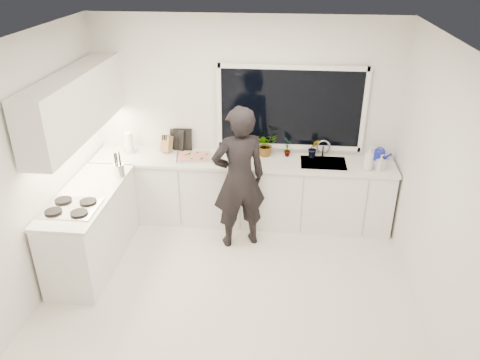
# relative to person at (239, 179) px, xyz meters

# --- Properties ---
(floor) EXTENTS (4.00, 3.50, 0.02)m
(floor) POSITION_rel_person_xyz_m (-0.01, -0.90, -0.92)
(floor) COLOR beige
(floor) RESTS_ON ground
(wall_back) EXTENTS (4.00, 0.02, 2.70)m
(wall_back) POSITION_rel_person_xyz_m (-0.01, 0.86, 0.44)
(wall_back) COLOR white
(wall_back) RESTS_ON ground
(wall_left) EXTENTS (0.02, 3.50, 2.70)m
(wall_left) POSITION_rel_person_xyz_m (-2.02, -0.90, 0.44)
(wall_left) COLOR white
(wall_left) RESTS_ON ground
(wall_right) EXTENTS (0.02, 3.50, 2.70)m
(wall_right) POSITION_rel_person_xyz_m (2.00, -0.90, 0.44)
(wall_right) COLOR white
(wall_right) RESTS_ON ground
(ceiling) EXTENTS (4.00, 3.50, 0.02)m
(ceiling) POSITION_rel_person_xyz_m (-0.01, -0.90, 1.80)
(ceiling) COLOR white
(ceiling) RESTS_ON wall_back
(window) EXTENTS (1.80, 0.02, 1.00)m
(window) POSITION_rel_person_xyz_m (0.59, 0.83, 0.64)
(window) COLOR black
(window) RESTS_ON wall_back
(base_cabinets_back) EXTENTS (3.92, 0.58, 0.88)m
(base_cabinets_back) POSITION_rel_person_xyz_m (-0.01, 0.55, -0.47)
(base_cabinets_back) COLOR white
(base_cabinets_back) RESTS_ON floor
(base_cabinets_left) EXTENTS (0.58, 1.60, 0.88)m
(base_cabinets_left) POSITION_rel_person_xyz_m (-1.68, -0.55, -0.47)
(base_cabinets_left) COLOR white
(base_cabinets_left) RESTS_ON floor
(countertop_back) EXTENTS (3.94, 0.62, 0.04)m
(countertop_back) POSITION_rel_person_xyz_m (-0.01, 0.54, -0.01)
(countertop_back) COLOR silver
(countertop_back) RESTS_ON base_cabinets_back
(countertop_left) EXTENTS (0.62, 1.60, 0.04)m
(countertop_left) POSITION_rel_person_xyz_m (-1.68, -0.55, -0.01)
(countertop_left) COLOR silver
(countertop_left) RESTS_ON base_cabinets_left
(upper_cabinets) EXTENTS (0.34, 2.10, 0.70)m
(upper_cabinets) POSITION_rel_person_xyz_m (-1.80, -0.20, 0.94)
(upper_cabinets) COLOR white
(upper_cabinets) RESTS_ON wall_left
(sink) EXTENTS (0.58, 0.42, 0.14)m
(sink) POSITION_rel_person_xyz_m (1.04, 0.55, -0.04)
(sink) COLOR silver
(sink) RESTS_ON countertop_back
(faucet) EXTENTS (0.03, 0.03, 0.22)m
(faucet) POSITION_rel_person_xyz_m (1.04, 0.75, 0.12)
(faucet) COLOR silver
(faucet) RESTS_ON countertop_back
(stovetop) EXTENTS (0.56, 0.48, 0.03)m
(stovetop) POSITION_rel_person_xyz_m (-1.70, -0.90, 0.02)
(stovetop) COLOR black
(stovetop) RESTS_ON countertop_left
(person) EXTENTS (0.78, 0.65, 1.82)m
(person) POSITION_rel_person_xyz_m (0.00, 0.00, 0.00)
(person) COLOR black
(person) RESTS_ON floor
(pizza_tray) EXTENTS (0.49, 0.40, 0.03)m
(pizza_tray) POSITION_rel_person_xyz_m (-0.65, 0.52, 0.02)
(pizza_tray) COLOR silver
(pizza_tray) RESTS_ON countertop_back
(pizza) EXTENTS (0.45, 0.35, 0.01)m
(pizza) POSITION_rel_person_xyz_m (-0.65, 0.52, 0.04)
(pizza) COLOR red
(pizza) RESTS_ON pizza_tray
(watering_can) EXTENTS (0.15, 0.15, 0.13)m
(watering_can) POSITION_rel_person_xyz_m (1.76, 0.71, 0.07)
(watering_can) COLOR #131EB8
(watering_can) RESTS_ON countertop_back
(paper_towel_roll) EXTENTS (0.14, 0.14, 0.26)m
(paper_towel_roll) POSITION_rel_person_xyz_m (-1.55, 0.65, 0.14)
(paper_towel_roll) COLOR white
(paper_towel_roll) RESTS_ON countertop_back
(knife_block) EXTENTS (0.16, 0.14, 0.22)m
(knife_block) POSITION_rel_person_xyz_m (-1.05, 0.69, 0.12)
(knife_block) COLOR #A3724B
(knife_block) RESTS_ON countertop_back
(utensil_crock) EXTENTS (0.15, 0.15, 0.16)m
(utensil_crock) POSITION_rel_person_xyz_m (-1.44, -0.10, 0.09)
(utensil_crock) COLOR silver
(utensil_crock) RESTS_ON countertop_left
(picture_frame_large) EXTENTS (0.21, 0.09, 0.28)m
(picture_frame_large) POSITION_rel_person_xyz_m (-0.93, 0.79, 0.15)
(picture_frame_large) COLOR black
(picture_frame_large) RESTS_ON countertop_back
(picture_frame_small) EXTENTS (0.25, 0.03, 0.30)m
(picture_frame_small) POSITION_rel_person_xyz_m (-0.85, 0.79, 0.16)
(picture_frame_small) COLOR black
(picture_frame_small) RESTS_ON countertop_back
(herb_plants) EXTENTS (1.13, 0.34, 0.31)m
(herb_plants) POSITION_rel_person_xyz_m (0.33, 0.71, 0.15)
(herb_plants) COLOR #26662D
(herb_plants) RESTS_ON countertop_back
(soap_bottles) EXTENTS (0.28, 0.13, 0.31)m
(soap_bottles) POSITION_rel_person_xyz_m (1.61, 0.40, 0.15)
(soap_bottles) COLOR #D8BF66
(soap_bottles) RESTS_ON countertop_back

